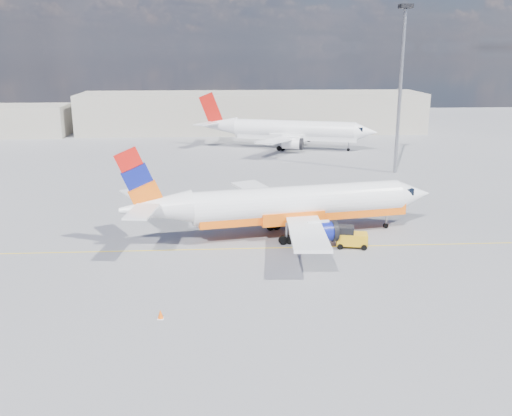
{
  "coord_description": "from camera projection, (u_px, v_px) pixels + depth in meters",
  "views": [
    {
      "loc": [
        -1.78,
        -43.86,
        16.92
      ],
      "look_at": [
        1.24,
        3.58,
        3.5
      ],
      "focal_mm": 40.0,
      "sensor_mm": 36.0,
      "label": 1
    }
  ],
  "objects": [
    {
      "name": "main_jet",
      "position": [
        289.0,
        205.0,
        52.19
      ],
      "size": [
        30.02,
        23.25,
        9.06
      ],
      "rotation": [
        0.0,
        0.0,
        0.18
      ],
      "color": "white",
      "rests_on": "ground"
    },
    {
      "name": "taxi_line",
      "position": [
        242.0,
        249.0,
        49.71
      ],
      "size": [
        70.0,
        0.15,
        0.01
      ],
      "primitive_type": "cube",
      "color": "yellow",
      "rests_on": "ground"
    },
    {
      "name": "floodlight_mast",
      "position": [
        401.0,
        75.0,
        76.3
      ],
      "size": [
        1.63,
        1.63,
        22.36
      ],
      "color": "gray",
      "rests_on": "ground"
    },
    {
      "name": "second_jet",
      "position": [
        289.0,
        131.0,
        97.8
      ],
      "size": [
        31.12,
        23.68,
        9.43
      ],
      "rotation": [
        0.0,
        0.0,
        -0.3
      ],
      "color": "white",
      "rests_on": "ground"
    },
    {
      "name": "ground",
      "position": [
        244.0,
        261.0,
        46.83
      ],
      "size": [
        240.0,
        240.0,
        0.0
      ],
      "primitive_type": "plane",
      "color": "slate",
      "rests_on": "ground"
    },
    {
      "name": "terminal_annex",
      "position": [
        0.0,
        121.0,
        112.42
      ],
      "size": [
        26.0,
        10.0,
        6.0
      ],
      "primitive_type": "cube",
      "color": "#A69F8F",
      "rests_on": "ground"
    },
    {
      "name": "gse_tug",
      "position": [
        351.0,
        237.0,
        49.84
      ],
      "size": [
        2.87,
        2.05,
        1.9
      ],
      "rotation": [
        0.0,
        0.0,
        -0.17
      ],
      "color": "black",
      "rests_on": "ground"
    },
    {
      "name": "traffic_cone",
      "position": [
        160.0,
        314.0,
        36.8
      ],
      "size": [
        0.44,
        0.44,
        0.62
      ],
      "color": "white",
      "rests_on": "ground"
    },
    {
      "name": "terminal_main",
      "position": [
        252.0,
        112.0,
        118.08
      ],
      "size": [
        70.0,
        14.0,
        8.0
      ],
      "primitive_type": "cube",
      "color": "#A69F8F",
      "rests_on": "ground"
    }
  ]
}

